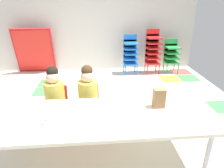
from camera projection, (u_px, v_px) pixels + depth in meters
ground_plane at (90, 129)px, 2.93m from camera, size 5.23×5.44×0.02m
back_wall at (89, 18)px, 4.92m from camera, size 5.23×0.10×2.53m
craft_table at (103, 119)px, 2.18m from camera, size 2.19×0.83×0.57m
seated_child_near_camera at (55, 93)px, 2.72m from camera, size 0.32×0.32×0.92m
seated_child_middle_seat at (88, 92)px, 2.75m from camera, size 0.32×0.31×0.92m
kid_chair_blue_stack at (131, 52)px, 4.89m from camera, size 0.32×0.30×0.92m
kid_chair_red_stack at (153, 49)px, 4.91m from camera, size 0.32×0.30×1.04m
kid_chair_green_stack at (172, 54)px, 5.00m from camera, size 0.32×0.30×0.80m
folded_activity_table at (34, 51)px, 4.92m from camera, size 0.90×0.29×1.09m
paper_bag_brown at (159, 98)px, 2.30m from camera, size 0.13×0.09×0.22m
paper_plate_near_edge at (45, 123)px, 2.04m from camera, size 0.18×0.18×0.01m
donut_powdered_on_plate at (45, 121)px, 2.03m from camera, size 0.10×0.10×0.03m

